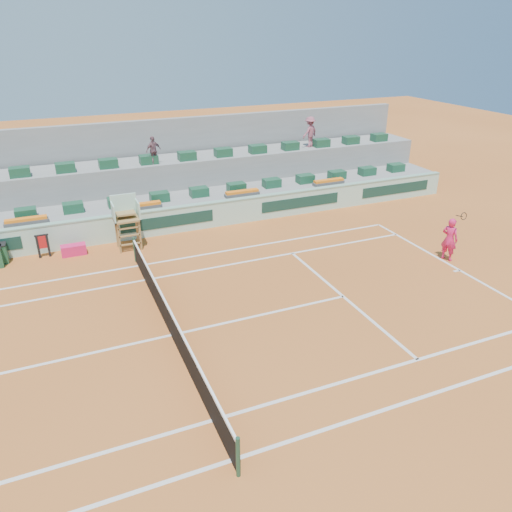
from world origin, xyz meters
The scene contains 16 objects.
ground centered at (0.00, 0.00, 0.00)m, with size 90.00×90.00×0.00m, color #A5521F.
seating_tier_lower centered at (0.00, 10.70, 0.60)m, with size 36.00×4.00×1.20m, color gray.
seating_tier_upper centered at (0.00, 12.30, 1.30)m, with size 36.00×2.40×2.60m, color gray.
stadium_back_wall centered at (0.00, 13.90, 2.20)m, with size 36.00×0.40×4.40m, color gray.
player_bag centered at (-2.32, 7.67, 0.23)m, with size 1.03×0.46×0.46m, color #DF1D5A.
spectator_mid centered at (2.24, 11.50, 3.30)m, with size 0.83×0.34×1.41m, color #714B55.
spectator_right centered at (11.35, 11.95, 3.45)m, with size 1.10×0.63×1.71m, color #954A59.
court_lines centered at (0.00, 0.00, 0.01)m, with size 23.89×11.09×0.01m.
tennis_net centered at (0.00, 0.00, 0.53)m, with size 0.10×11.97×1.10m.
advertising_hoarding centered at (0.02, 8.50, 0.63)m, with size 36.00×0.34×1.26m.
umpire_chair centered at (0.00, 7.50, 1.54)m, with size 1.10×0.90×2.40m.
seat_row_lower centered at (0.00, 9.80, 1.42)m, with size 32.90×0.60×0.44m.
seat_row_upper centered at (0.00, 11.70, 2.82)m, with size 32.90×0.60×0.44m.
flower_planters centered at (-1.50, 9.00, 1.33)m, with size 26.80×0.36×0.28m.
towel_rack centered at (-3.49, 7.90, 0.60)m, with size 0.56×0.09×1.03m.
tennis_player centered at (12.12, 1.03, 0.93)m, with size 0.67×0.96×2.28m.
Camera 1 is at (-2.74, -13.37, 9.01)m, focal length 35.00 mm.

